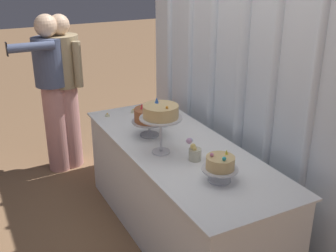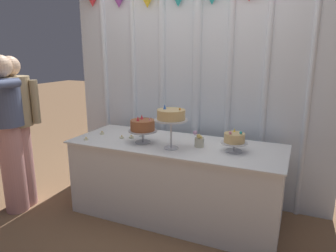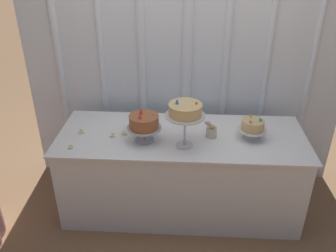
{
  "view_description": "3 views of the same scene",
  "coord_description": "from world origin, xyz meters",
  "px_view_note": "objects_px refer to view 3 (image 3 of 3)",
  "views": [
    {
      "loc": [
        2.59,
        -1.35,
        2.16
      ],
      "look_at": [
        -0.06,
        0.03,
        0.96
      ],
      "focal_mm": 44.86,
      "sensor_mm": 36.0,
      "label": 1
    },
    {
      "loc": [
        1.11,
        -2.59,
        1.68
      ],
      "look_at": [
        -0.12,
        0.2,
        0.94
      ],
      "focal_mm": 32.4,
      "sensor_mm": 36.0,
      "label": 2
    },
    {
      "loc": [
        0.04,
        -2.56,
        2.33
      ],
      "look_at": [
        -0.11,
        0.0,
        0.93
      ],
      "focal_mm": 37.94,
      "sensor_mm": 36.0,
      "label": 3
    }
  ],
  "objects_px": {
    "cake_display_center": "(185,112)",
    "tealight_near_right": "(113,136)",
    "tealight_near_left": "(81,132)",
    "tealight_far_right": "(124,133)",
    "flower_vase": "(211,130)",
    "tealight_far_left": "(70,147)",
    "cake_display_leftmost": "(144,123)",
    "cake_display_rightmost": "(252,126)",
    "wine_glass": "(133,119)",
    "cake_table": "(181,172)"
  },
  "relations": [
    {
      "from": "tealight_far_right",
      "to": "tealight_far_left",
      "type": "bearing_deg",
      "value": -147.68
    },
    {
      "from": "cake_display_leftmost",
      "to": "tealight_near_right",
      "type": "height_order",
      "value": "cake_display_leftmost"
    },
    {
      "from": "cake_display_leftmost",
      "to": "tealight_far_right",
      "type": "distance_m",
      "value": 0.26
    },
    {
      "from": "tealight_near_left",
      "to": "tealight_near_right",
      "type": "xyz_separation_m",
      "value": [
        0.28,
        -0.04,
        -0.0
      ]
    },
    {
      "from": "flower_vase",
      "to": "tealight_near_left",
      "type": "xyz_separation_m",
      "value": [
        -1.12,
        -0.0,
        -0.05
      ]
    },
    {
      "from": "flower_vase",
      "to": "wine_glass",
      "type": "bearing_deg",
      "value": 171.19
    },
    {
      "from": "flower_vase",
      "to": "cake_table",
      "type": "bearing_deg",
      "value": 175.98
    },
    {
      "from": "cake_display_rightmost",
      "to": "tealight_near_right",
      "type": "distance_m",
      "value": 1.19
    },
    {
      "from": "cake_table",
      "to": "wine_glass",
      "type": "distance_m",
      "value": 0.66
    },
    {
      "from": "wine_glass",
      "to": "tealight_far_right",
      "type": "bearing_deg",
      "value": -121.27
    },
    {
      "from": "cake_display_rightmost",
      "to": "wine_glass",
      "type": "bearing_deg",
      "value": 173.7
    },
    {
      "from": "tealight_near_right",
      "to": "wine_glass",
      "type": "bearing_deg",
      "value": 43.7
    },
    {
      "from": "wine_glass",
      "to": "tealight_far_right",
      "type": "distance_m",
      "value": 0.15
    },
    {
      "from": "cake_table",
      "to": "flower_vase",
      "type": "distance_m",
      "value": 0.52
    },
    {
      "from": "tealight_far_left",
      "to": "tealight_near_right",
      "type": "relative_size",
      "value": 0.96
    },
    {
      "from": "tealight_far_left",
      "to": "tealight_near_right",
      "type": "bearing_deg",
      "value": 34.35
    },
    {
      "from": "cake_table",
      "to": "flower_vase",
      "type": "bearing_deg",
      "value": -4.02
    },
    {
      "from": "cake_display_center",
      "to": "tealight_far_left",
      "type": "distance_m",
      "value": 0.97
    },
    {
      "from": "flower_vase",
      "to": "tealight_far_right",
      "type": "relative_size",
      "value": 3.19
    },
    {
      "from": "cake_table",
      "to": "flower_vase",
      "type": "xyz_separation_m",
      "value": [
        0.25,
        -0.02,
        0.46
      ]
    },
    {
      "from": "cake_display_rightmost",
      "to": "tealight_near_left",
      "type": "relative_size",
      "value": 4.99
    },
    {
      "from": "wine_glass",
      "to": "flower_vase",
      "type": "relative_size",
      "value": 0.82
    },
    {
      "from": "cake_display_leftmost",
      "to": "tealight_far_right",
      "type": "relative_size",
      "value": 5.54
    },
    {
      "from": "cake_display_rightmost",
      "to": "tealight_near_left",
      "type": "height_order",
      "value": "cake_display_rightmost"
    },
    {
      "from": "cake_display_center",
      "to": "tealight_near_left",
      "type": "height_order",
      "value": "cake_display_center"
    },
    {
      "from": "cake_display_rightmost",
      "to": "tealight_near_left",
      "type": "xyz_separation_m",
      "value": [
        -1.46,
        0.01,
        -0.1
      ]
    },
    {
      "from": "cake_display_leftmost",
      "to": "cake_display_rightmost",
      "type": "relative_size",
      "value": 1.19
    },
    {
      "from": "cake_display_leftmost",
      "to": "cake_display_rightmost",
      "type": "distance_m",
      "value": 0.9
    },
    {
      "from": "cake_table",
      "to": "tealight_near_right",
      "type": "height_order",
      "value": "tealight_near_right"
    },
    {
      "from": "cake_display_rightmost",
      "to": "tealight_near_right",
      "type": "height_order",
      "value": "cake_display_rightmost"
    },
    {
      "from": "cake_table",
      "to": "tealight_near_right",
      "type": "xyz_separation_m",
      "value": [
        -0.59,
        -0.06,
        0.4
      ]
    },
    {
      "from": "cake_table",
      "to": "cake_display_leftmost",
      "type": "bearing_deg",
      "value": -159.79
    },
    {
      "from": "wine_glass",
      "to": "tealight_near_left",
      "type": "relative_size",
      "value": 2.8
    },
    {
      "from": "cake_table",
      "to": "cake_display_rightmost",
      "type": "bearing_deg",
      "value": -2.41
    },
    {
      "from": "tealight_near_left",
      "to": "tealight_far_right",
      "type": "height_order",
      "value": "tealight_near_left"
    },
    {
      "from": "tealight_near_left",
      "to": "cake_display_center",
      "type": "bearing_deg",
      "value": -9.82
    },
    {
      "from": "wine_glass",
      "to": "flower_vase",
      "type": "distance_m",
      "value": 0.69
    },
    {
      "from": "cake_display_center",
      "to": "flower_vase",
      "type": "bearing_deg",
      "value": 35.11
    },
    {
      "from": "cake_display_center",
      "to": "tealight_near_right",
      "type": "relative_size",
      "value": 8.69
    },
    {
      "from": "cake_display_center",
      "to": "wine_glass",
      "type": "distance_m",
      "value": 0.57
    },
    {
      "from": "tealight_near_right",
      "to": "tealight_far_right",
      "type": "bearing_deg",
      "value": 25.02
    },
    {
      "from": "cake_display_leftmost",
      "to": "wine_glass",
      "type": "xyz_separation_m",
      "value": [
        -0.12,
        0.2,
        -0.07
      ]
    },
    {
      "from": "cake_display_rightmost",
      "to": "tealight_near_left",
      "type": "distance_m",
      "value": 1.47
    },
    {
      "from": "tealight_far_left",
      "to": "cake_display_leftmost",
      "type": "bearing_deg",
      "value": 14.98
    },
    {
      "from": "wine_glass",
      "to": "tealight_near_right",
      "type": "xyz_separation_m",
      "value": [
        -0.16,
        -0.15,
        -0.09
      ]
    },
    {
      "from": "tealight_near_right",
      "to": "cake_display_leftmost",
      "type": "bearing_deg",
      "value": -10.19
    },
    {
      "from": "flower_vase",
      "to": "tealight_near_left",
      "type": "height_order",
      "value": "flower_vase"
    },
    {
      "from": "cake_display_center",
      "to": "tealight_near_right",
      "type": "xyz_separation_m",
      "value": [
        -0.62,
        0.11,
        -0.3
      ]
    },
    {
      "from": "flower_vase",
      "to": "tealight_far_right",
      "type": "bearing_deg",
      "value": -179.84
    },
    {
      "from": "tealight_near_left",
      "to": "cake_table",
      "type": "bearing_deg",
      "value": 1.19
    }
  ]
}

